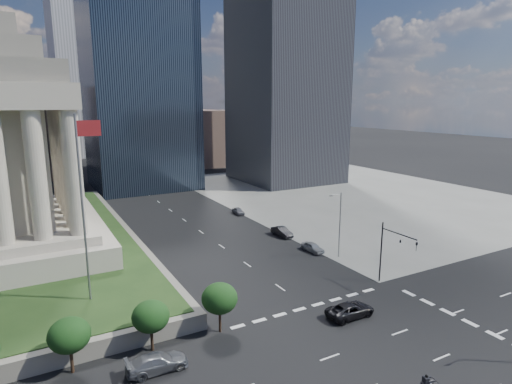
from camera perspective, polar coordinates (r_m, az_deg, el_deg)
ground at (r=127.71m, az=-16.13°, el=1.07°), size 500.00×500.00×0.00m
sidewalk_ne at (r=112.66m, az=12.36°, el=-0.13°), size 68.00×90.00×0.03m
flagpole at (r=48.00m, az=-22.00°, el=-0.87°), size 2.52×0.24×20.00m
midrise_glass at (r=121.40m, az=-15.47°, el=14.81°), size 26.00×26.00×60.00m
highrise_ne at (r=130.70m, az=4.11°, el=23.82°), size 26.00×28.00×100.00m
building_filler_ne at (r=164.20m, az=-7.72°, el=7.28°), size 20.00×30.00×20.00m
building_filler_nw at (r=152.98m, az=-30.12°, el=6.96°), size 24.00×30.00×28.00m
traffic_signal_ne at (r=56.56m, az=17.70°, el=-6.98°), size 0.30×5.74×8.00m
street_lamp_north at (r=64.81m, az=11.01°, el=-3.84°), size 2.13×0.22×10.00m
pickup_truck at (r=49.48m, az=12.46°, el=-15.10°), size 5.61×2.61×1.55m
suv_grey at (r=41.01m, az=-13.04°, el=-21.26°), size 2.35×5.47×1.57m
parked_sedan_near at (r=68.07m, az=7.57°, el=-7.31°), size 4.36×2.02×1.45m
parked_sedan_mid at (r=75.14m, az=3.47°, el=-5.31°), size 4.85×1.94×1.57m
parked_sedan_far at (r=89.49m, az=-2.36°, el=-2.54°), size 1.85×4.06×1.35m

